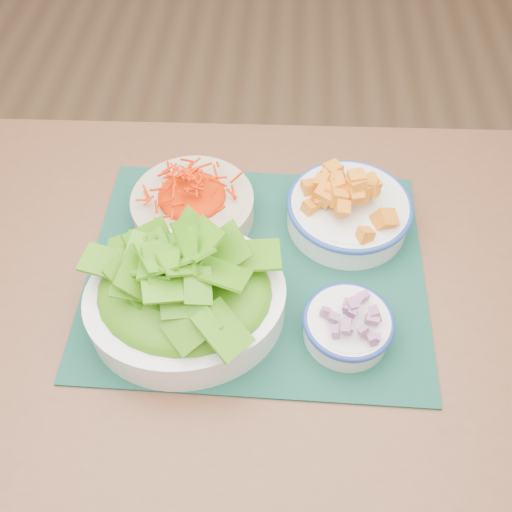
{
  "coord_description": "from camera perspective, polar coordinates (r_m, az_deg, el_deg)",
  "views": [
    {
      "loc": [
        0.37,
        -0.78,
        1.43
      ],
      "look_at": [
        0.34,
        -0.28,
        0.78
      ],
      "focal_mm": 40.0,
      "sensor_mm": 36.0,
      "label": 1
    }
  ],
  "objects": [
    {
      "name": "ground",
      "position": [
        1.67,
        -11.4,
        -8.29
      ],
      "size": [
        4.0,
        4.0,
        0.0
      ],
      "primitive_type": "plane",
      "color": "#A87A51",
      "rests_on": "ground"
    },
    {
      "name": "lettuce_bowl",
      "position": [
        0.75,
        -7.16,
        -3.44
      ],
      "size": [
        0.31,
        0.28,
        0.13
      ],
      "rotation": [
        0.0,
        0.0,
        0.22
      ],
      "color": "white",
      "rests_on": "placemat"
    },
    {
      "name": "placemat",
      "position": [
        0.85,
        0.0,
        -1.32
      ],
      "size": [
        0.5,
        0.41,
        0.0
      ],
      "primitive_type": "cube",
      "rotation": [
        0.0,
        0.0,
        -0.01
      ],
      "color": "#0B2F25",
      "rests_on": "table"
    },
    {
      "name": "squash_bowl",
      "position": [
        0.88,
        9.35,
        5.09
      ],
      "size": [
        0.21,
        0.21,
        0.09
      ],
      "rotation": [
        0.0,
        0.0,
        -0.13
      ],
      "color": "white",
      "rests_on": "placemat"
    },
    {
      "name": "carrot_bowl",
      "position": [
        0.89,
        -6.38,
        5.45
      ],
      "size": [
        0.24,
        0.24,
        0.07
      ],
      "rotation": [
        0.0,
        0.0,
        -0.33
      ],
      "color": "#C1AD8F",
      "rests_on": "placemat"
    },
    {
      "name": "table",
      "position": [
        0.91,
        -1.5,
        -7.82
      ],
      "size": [
        1.17,
        0.79,
        0.75
      ],
      "rotation": [
        0.0,
        0.0,
        0.02
      ],
      "color": "brown",
      "rests_on": "ground"
    },
    {
      "name": "onion_bowl",
      "position": [
        0.77,
        9.21,
        -6.62
      ],
      "size": [
        0.14,
        0.14,
        0.06
      ],
      "rotation": [
        0.0,
        0.0,
        0.22
      ],
      "color": "white",
      "rests_on": "placemat"
    }
  ]
}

